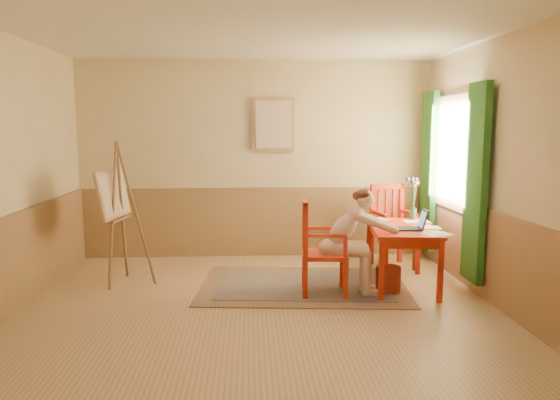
{
  "coord_description": "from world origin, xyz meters",
  "views": [
    {
      "loc": [
        -0.09,
        -5.33,
        1.87
      ],
      "look_at": [
        0.25,
        0.55,
        1.05
      ],
      "focal_mm": 33.88,
      "sensor_mm": 36.0,
      "label": 1
    }
  ],
  "objects": [
    {
      "name": "room",
      "position": [
        0.0,
        0.0,
        1.4
      ],
      "size": [
        5.04,
        4.54,
        2.84
      ],
      "color": "tan",
      "rests_on": "ground"
    },
    {
      "name": "wainscot",
      "position": [
        0.0,
        0.8,
        0.5
      ],
      "size": [
        5.0,
        4.5,
        1.0
      ],
      "color": "#947047",
      "rests_on": "room"
    },
    {
      "name": "window",
      "position": [
        2.42,
        1.1,
        1.35
      ],
      "size": [
        0.12,
        2.01,
        2.2
      ],
      "color": "white",
      "rests_on": "room"
    },
    {
      "name": "wall_portrait",
      "position": [
        0.25,
        2.2,
        1.9
      ],
      "size": [
        0.6,
        0.05,
        0.76
      ],
      "color": "tan",
      "rests_on": "room"
    },
    {
      "name": "rug",
      "position": [
        0.53,
        0.69,
        0.01
      ],
      "size": [
        2.53,
        1.81,
        0.02
      ],
      "color": "#8C7251",
      "rests_on": "room"
    },
    {
      "name": "table",
      "position": [
        1.68,
        0.6,
        0.63
      ],
      "size": [
        0.84,
        1.27,
        0.72
      ],
      "color": "red",
      "rests_on": "room"
    },
    {
      "name": "chair_left",
      "position": [
        0.68,
        0.38,
        0.53
      ],
      "size": [
        0.53,
        0.51,
        1.07
      ],
      "color": "red",
      "rests_on": "room"
    },
    {
      "name": "chair_back",
      "position": [
        1.81,
        1.53,
        0.55
      ],
      "size": [
        0.57,
        0.59,
        1.1
      ],
      "color": "red",
      "rests_on": "room"
    },
    {
      "name": "figure",
      "position": [
        1.02,
        0.37,
        0.66
      ],
      "size": [
        0.9,
        0.41,
        1.2
      ],
      "color": "beige",
      "rests_on": "room"
    },
    {
      "name": "laptop",
      "position": [
        1.73,
        0.42,
        0.77
      ],
      "size": [
        0.39,
        0.25,
        0.23
      ],
      "color": "#1E2338",
      "rests_on": "table"
    },
    {
      "name": "papers",
      "position": [
        1.82,
        0.65,
        0.72
      ],
      "size": [
        0.8,
        1.25,
        0.0
      ],
      "color": "white",
      "rests_on": "table"
    },
    {
      "name": "vase",
      "position": [
        1.96,
        1.12,
        0.96
      ],
      "size": [
        0.17,
        0.26,
        0.53
      ],
      "color": "#3F724C",
      "rests_on": "table"
    },
    {
      "name": "wastebasket",
      "position": [
        1.47,
        0.4,
        0.15
      ],
      "size": [
        0.35,
        0.35,
        0.3
      ],
      "primitive_type": "cylinder",
      "rotation": [
        0.0,
        0.0,
        -0.29
      ],
      "color": "#9E311E",
      "rests_on": "room"
    },
    {
      "name": "easel",
      "position": [
        -1.67,
        0.95,
        1.01
      ],
      "size": [
        0.62,
        0.77,
        1.71
      ],
      "color": "brown",
      "rests_on": "room"
    }
  ]
}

